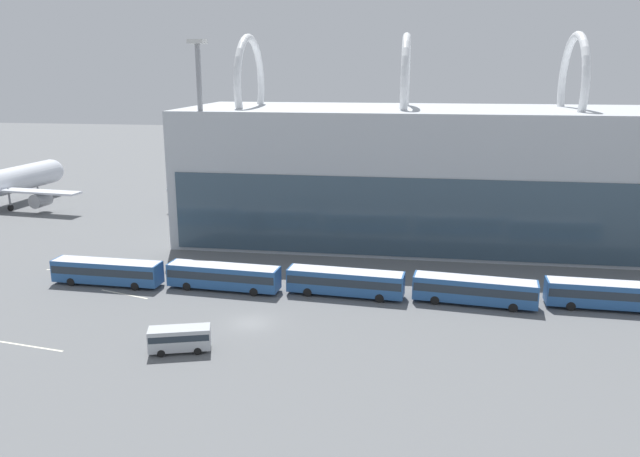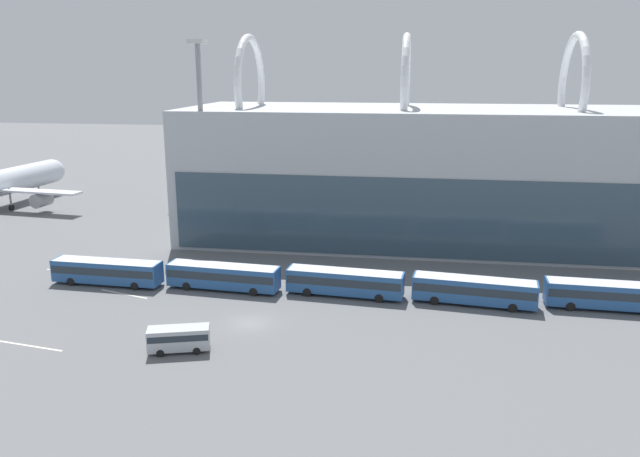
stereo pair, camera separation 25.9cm
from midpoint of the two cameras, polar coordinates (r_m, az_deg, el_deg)
The scene contains 14 objects.
ground_plane at distance 65.58m, azimuth -6.45°, elevation -8.58°, with size 440.00×440.00×0.00m, color slate.
airliner_at_gate_far at distance 116.23m, azimuth -4.37°, elevation 4.26°, with size 38.61×37.59×14.16m.
airliner_parked_remote at distance 119.38m, azimuth 21.03°, elevation 3.39°, with size 36.49×33.44×14.11m.
shuttle_bus_0 at distance 79.94m, azimuth -18.97°, elevation -3.66°, with size 13.56×3.22×3.01m.
shuttle_bus_1 at distance 74.84m, azimuth -8.90°, elevation -4.25°, with size 13.64×3.75×3.01m.
shuttle_bus_2 at distance 72.08m, azimuth 2.23°, elevation -4.81°, with size 13.65×3.84×3.01m.
shuttle_bus_3 at distance 71.52m, azimuth 13.84°, elevation -5.40°, with size 13.69×4.22×3.01m.
shuttle_bus_4 at distance 75.01m, azimuth 24.92°, elevation -5.42°, with size 13.57×3.29×3.01m.
service_van_foreground at distance 59.96m, azimuth -12.84°, elevation -9.71°, with size 5.96×3.52×2.34m.
floodlight_mast at distance 89.76m, azimuth -10.87°, elevation 8.51°, with size 2.22×2.22×29.33m.
lane_stripe_0 at distance 76.59m, azimuth -17.57°, elevation -5.74°, with size 6.87×0.25×0.01m, color silver.
lane_stripe_1 at distance 88.02m, azimuth -22.01°, elevation -3.52°, with size 6.08×0.25×0.01m, color silver.
lane_stripe_2 at distance 79.97m, azimuth -9.72°, elevation -4.40°, with size 11.95×0.25×0.01m, color silver.
lane_stripe_4 at distance 67.62m, azimuth -26.52°, elevation -9.36°, with size 11.94×0.25×0.01m, color silver.
Camera 1 is at (16.11, -58.20, 25.53)m, focal length 35.00 mm.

